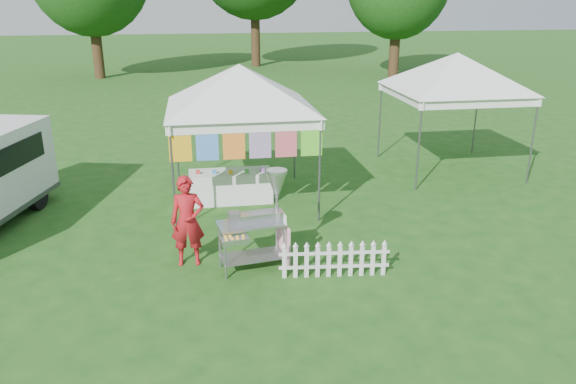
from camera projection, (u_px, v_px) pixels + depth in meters
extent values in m
plane|color=#1C4F16|center=(261.00, 273.00, 9.26)|extent=(120.00, 120.00, 0.00)
cylinder|color=#59595E|center=(173.00, 179.00, 10.63)|extent=(0.04, 0.04, 2.10)
cylinder|color=#59595E|center=(320.00, 171.00, 11.06)|extent=(0.04, 0.04, 2.10)
cylinder|color=#59595E|center=(177.00, 142.00, 13.27)|extent=(0.04, 0.04, 2.10)
cylinder|color=#59595E|center=(295.00, 137.00, 13.70)|extent=(0.04, 0.04, 2.10)
cube|color=white|center=(247.00, 127.00, 10.53)|extent=(3.00, 0.03, 0.22)
cube|color=white|center=(235.00, 100.00, 13.17)|extent=(3.00, 0.03, 0.22)
pyramid|color=white|center=(239.00, 64.00, 11.51)|extent=(4.24, 4.24, 0.90)
cylinder|color=#59595E|center=(247.00, 123.00, 10.50)|extent=(3.00, 0.03, 0.03)
cube|color=orange|center=(180.00, 144.00, 10.42)|extent=(0.42, 0.01, 0.70)
cube|color=blue|center=(207.00, 142.00, 10.50)|extent=(0.42, 0.01, 0.70)
cube|color=red|center=(234.00, 141.00, 10.58)|extent=(0.42, 0.01, 0.70)
cube|color=#33AEC0|center=(260.00, 140.00, 10.65)|extent=(0.42, 0.01, 0.70)
cube|color=#BC1790|center=(286.00, 139.00, 10.73)|extent=(0.42, 0.01, 0.70)
cube|color=#1BA21B|center=(312.00, 138.00, 10.81)|extent=(0.42, 0.01, 0.70)
cylinder|color=#59595E|center=(419.00, 147.00, 12.86)|extent=(0.04, 0.04, 2.10)
cylinder|color=#59595E|center=(532.00, 142.00, 13.30)|extent=(0.04, 0.04, 2.10)
cylinder|color=#59595E|center=(380.00, 121.00, 15.51)|extent=(0.04, 0.04, 2.10)
cylinder|color=#59595E|center=(476.00, 117.00, 15.94)|extent=(0.04, 0.04, 2.10)
cube|color=white|center=(481.00, 104.00, 12.77)|extent=(3.00, 0.03, 0.22)
cube|color=white|center=(431.00, 85.00, 15.41)|extent=(3.00, 0.03, 0.22)
pyramid|color=white|center=(458.00, 52.00, 13.75)|extent=(4.24, 4.24, 0.90)
cylinder|color=#59595E|center=(482.00, 100.00, 12.74)|extent=(3.00, 0.03, 0.03)
cylinder|color=#372414|center=(96.00, 41.00, 30.00)|extent=(0.56, 0.56, 3.96)
cylinder|color=#372414|center=(255.00, 27.00, 34.95)|extent=(0.56, 0.56, 4.84)
cylinder|color=#372414|center=(395.00, 44.00, 30.67)|extent=(0.56, 0.56, 3.52)
cylinder|color=gray|center=(225.00, 256.00, 8.95)|extent=(0.04, 0.04, 0.82)
cylinder|color=gray|center=(284.00, 248.00, 9.24)|extent=(0.04, 0.04, 0.82)
cylinder|color=gray|center=(220.00, 245.00, 9.35)|extent=(0.04, 0.04, 0.82)
cylinder|color=gray|center=(276.00, 237.00, 9.63)|extent=(0.04, 0.04, 0.82)
cube|color=gray|center=(252.00, 256.00, 9.35)|extent=(1.10, 0.66, 0.01)
cube|color=#B7B7BC|center=(251.00, 224.00, 9.16)|extent=(1.16, 0.70, 0.04)
cube|color=#B7B7BC|center=(260.00, 217.00, 9.22)|extent=(0.80, 0.34, 0.14)
cube|color=gray|center=(234.00, 218.00, 9.08)|extent=(0.21, 0.22, 0.20)
cylinder|color=gray|center=(277.00, 196.00, 9.19)|extent=(0.05, 0.05, 0.82)
cone|color=#B7B7BC|center=(277.00, 183.00, 9.12)|extent=(0.37, 0.37, 0.36)
cylinder|color=#B7B7BC|center=(277.00, 172.00, 9.05)|extent=(0.39, 0.39, 0.05)
cube|color=#B7B7BC|center=(234.00, 240.00, 8.77)|extent=(0.47, 0.33, 0.09)
cube|color=#FFABC7|center=(284.00, 242.00, 9.45)|extent=(0.12, 0.68, 0.73)
cube|color=white|center=(285.00, 219.00, 9.04)|extent=(0.03, 0.13, 0.16)
imported|color=#AB151C|center=(188.00, 221.00, 9.36)|extent=(0.58, 0.39, 1.56)
cube|color=silver|center=(12.00, 169.00, 12.34)|extent=(1.79, 1.03, 0.80)
cube|color=black|center=(10.00, 159.00, 10.74)|extent=(0.64, 2.37, 0.49)
cube|color=black|center=(15.00, 136.00, 12.43)|extent=(1.47, 0.41, 0.49)
cylinder|color=black|center=(37.00, 195.00, 11.95)|extent=(0.34, 0.64, 0.61)
cube|color=silver|center=(284.00, 262.00, 9.02)|extent=(0.07, 0.03, 0.56)
cube|color=silver|center=(295.00, 262.00, 9.03)|extent=(0.07, 0.03, 0.56)
cube|color=silver|center=(307.00, 262.00, 9.04)|extent=(0.07, 0.03, 0.56)
cube|color=silver|center=(318.00, 261.00, 9.06)|extent=(0.07, 0.03, 0.56)
cube|color=silver|center=(329.00, 261.00, 9.07)|extent=(0.07, 0.03, 0.56)
cube|color=silver|center=(340.00, 261.00, 9.08)|extent=(0.07, 0.03, 0.56)
cube|color=silver|center=(351.00, 260.00, 9.09)|extent=(0.07, 0.03, 0.56)
cube|color=silver|center=(362.00, 260.00, 9.10)|extent=(0.07, 0.03, 0.56)
cube|color=silver|center=(373.00, 260.00, 9.11)|extent=(0.07, 0.03, 0.56)
cube|color=silver|center=(384.00, 259.00, 9.12)|extent=(0.07, 0.03, 0.56)
cube|color=silver|center=(334.00, 266.00, 9.10)|extent=(1.79, 0.20, 0.05)
cube|color=silver|center=(334.00, 253.00, 9.02)|extent=(1.79, 0.20, 0.05)
cube|color=white|center=(231.00, 186.00, 12.39)|extent=(1.80, 0.70, 0.68)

